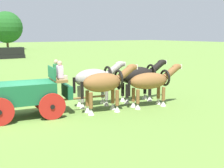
# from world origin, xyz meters

# --- Properties ---
(ground_plane) EXTENTS (220.00, 220.00, 0.00)m
(ground_plane) POSITION_xyz_m (0.00, 0.00, 0.00)
(ground_plane) COLOR olive
(show_wagon) EXTENTS (5.72, 2.45, 2.55)m
(show_wagon) POSITION_xyz_m (0.18, -0.04, 1.12)
(show_wagon) COLOR #195B38
(show_wagon) RESTS_ON ground
(draft_horse_rear_near) EXTENTS (2.93, 1.32, 2.30)m
(draft_horse_rear_near) POSITION_xyz_m (3.75, -0.07, 1.42)
(draft_horse_rear_near) COLOR #9E998E
(draft_horse_rear_near) RESTS_ON ground
(draft_horse_rear_off) EXTENTS (2.96, 1.27, 2.27)m
(draft_horse_rear_off) POSITION_xyz_m (3.51, -1.35, 1.39)
(draft_horse_rear_off) COLOR brown
(draft_horse_rear_off) RESTS_ON ground
(draft_horse_lead_near) EXTENTS (3.08, 1.34, 2.29)m
(draft_horse_lead_near) POSITION_xyz_m (6.30, -0.57, 1.41)
(draft_horse_lead_near) COLOR black
(draft_horse_lead_near) RESTS_ON ground
(draft_horse_lead_off) EXTENTS (3.20, 1.26, 2.16)m
(draft_horse_lead_off) POSITION_xyz_m (6.07, -1.85, 1.30)
(draft_horse_lead_off) COLOR brown
(draft_horse_lead_off) RESTS_ON ground
(parked_vehicle_d) EXTENTS (4.40, 1.84, 1.67)m
(parked_vehicle_d) POSITION_xyz_m (8.34, 31.92, 0.81)
(parked_vehicle_d) COLOR black
(parked_vehicle_d) RESTS_ON ground
(tree_e) EXTENTS (7.23, 7.23, 8.78)m
(tree_e) POSITION_xyz_m (14.77, 55.99, 5.15)
(tree_e) COLOR brown
(tree_e) RESTS_ON ground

